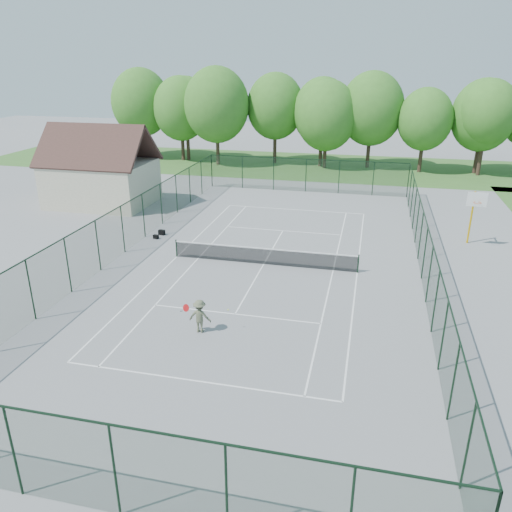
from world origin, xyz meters
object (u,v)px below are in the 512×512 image
(tennis_net, at_px, (264,255))
(basketball_goal, at_px, (474,208))
(sports_bag_a, at_px, (162,232))
(tennis_player, at_px, (200,316))

(tennis_net, distance_m, basketball_goal, 14.01)
(basketball_goal, bearing_deg, tennis_net, -153.27)
(sports_bag_a, bearing_deg, basketball_goal, 17.27)
(tennis_net, relative_size, sports_bag_a, 25.76)
(sports_bag_a, xyz_separation_m, tennis_player, (6.96, -11.96, 0.61))
(tennis_net, bearing_deg, tennis_player, -97.39)
(basketball_goal, relative_size, tennis_player, 1.75)
(tennis_net, xyz_separation_m, tennis_player, (-1.08, -8.33, 0.20))
(basketball_goal, height_order, sports_bag_a, basketball_goal)
(sports_bag_a, height_order, tennis_player, tennis_player)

